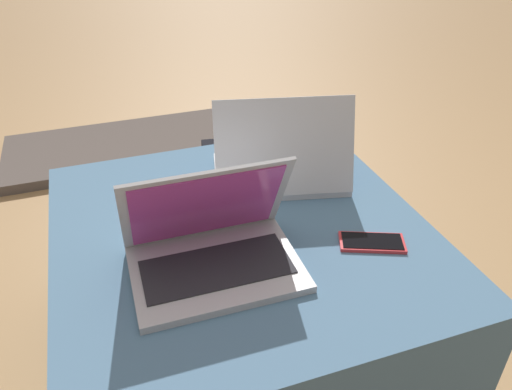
{
  "coord_description": "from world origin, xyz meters",
  "views": [
    {
      "loc": [
        -0.26,
        -0.85,
        1.12
      ],
      "look_at": [
        0.03,
        -0.0,
        0.53
      ],
      "focal_mm": 35.0,
      "sensor_mm": 36.0,
      "label": 1
    }
  ],
  "objects_px": {
    "laptop_near": "(213,247)",
    "laptop_far": "(281,165)",
    "cell_phone": "(372,242)",
    "backpack": "(252,196)"
  },
  "relations": [
    {
      "from": "laptop_far",
      "to": "cell_phone",
      "type": "height_order",
      "value": "laptop_far"
    },
    {
      "from": "laptop_far",
      "to": "backpack",
      "type": "relative_size",
      "value": 0.82
    },
    {
      "from": "laptop_near",
      "to": "backpack",
      "type": "relative_size",
      "value": 0.73
    },
    {
      "from": "laptop_far",
      "to": "backpack",
      "type": "xyz_separation_m",
      "value": [
        0.04,
        0.35,
        -0.32
      ]
    },
    {
      "from": "laptop_near",
      "to": "cell_phone",
      "type": "distance_m",
      "value": 0.34
    },
    {
      "from": "cell_phone",
      "to": "backpack",
      "type": "xyz_separation_m",
      "value": [
        -0.05,
        0.65,
        -0.27
      ]
    },
    {
      "from": "cell_phone",
      "to": "backpack",
      "type": "distance_m",
      "value": 0.71
    },
    {
      "from": "laptop_near",
      "to": "backpack",
      "type": "xyz_separation_m",
      "value": [
        0.29,
        0.61,
        -0.32
      ]
    },
    {
      "from": "laptop_near",
      "to": "laptop_far",
      "type": "xyz_separation_m",
      "value": [
        0.24,
        0.25,
        0.0
      ]
    },
    {
      "from": "laptop_near",
      "to": "cell_phone",
      "type": "height_order",
      "value": "laptop_near"
    }
  ]
}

